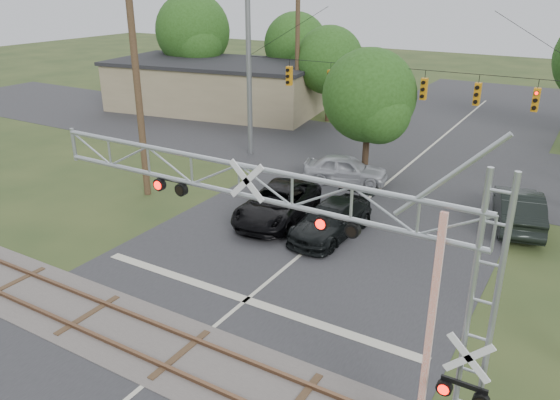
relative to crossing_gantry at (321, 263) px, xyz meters
The scene contains 13 objects.
ground 6.82m from the crossing_gantry, 160.93° to the right, with size 160.00×160.00×0.00m, color #293B1B.
road_main 10.66m from the crossing_gantry, 119.55° to the left, with size 14.00×90.00×0.02m, color #2B2A2D.
road_cross 23.32m from the crossing_gantry, 101.97° to the left, with size 90.00×12.00×0.02m, color #2B2A2D.
railroad_track 6.60m from the crossing_gantry, behind, with size 90.00×3.20×0.17m.
crossing_gantry is the anchor object (origin of this frame).
traffic_signal_span 18.79m from the crossing_gantry, 101.80° to the left, with size 19.34×0.36×11.50m.
pickup_black 13.37m from the crossing_gantry, 125.50° to the left, with size 2.60×5.65×1.57m, color black.
car_dark 11.78m from the crossing_gantry, 114.03° to the left, with size 2.03×5.00×1.45m, color black.
sedan_silver 18.36m from the crossing_gantry, 112.23° to the left, with size 1.84×4.57×1.56m, color #AFB0B7.
suv_dark 15.99m from the crossing_gantry, 81.53° to the left, with size 1.83×5.25×1.73m, color black.
commercial_building 36.70m from the crossing_gantry, 130.84° to the left, with size 18.88×11.69×4.13m.
utility_poles 20.07m from the crossing_gantry, 95.98° to the left, with size 25.23×28.52×13.77m.
treeline 31.78m from the crossing_gantry, 97.27° to the left, with size 52.09×25.94×9.65m.
Camera 1 is at (9.42, -7.95, 10.43)m, focal length 35.00 mm.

